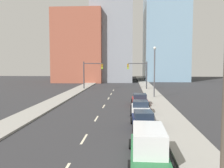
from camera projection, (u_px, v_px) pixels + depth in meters
sidewalk_left at (82, 88)px, 55.31m from camera, size 2.89×100.09×0.18m
sidewalk_right at (148, 88)px, 54.30m from camera, size 2.89×100.09×0.18m
lane_stripe_at_13m at (84, 139)px, 18.00m from camera, size 0.16×2.40×0.01m
lane_stripe_at_20m at (96, 119)px, 24.64m from camera, size 0.16×2.40×0.01m
lane_stripe_at_27m at (104, 106)px, 31.64m from camera, size 0.16×2.40×0.01m
lane_stripe_at_34m at (109, 98)px, 38.89m from camera, size 0.16×2.40×0.01m
lane_stripe_at_39m at (111, 94)px, 44.27m from camera, size 0.16×2.40×0.01m
lane_stripe_at_46m at (113, 90)px, 50.68m from camera, size 0.16×2.40×0.01m
building_brick_left at (81, 47)px, 75.11m from camera, size 14.00×16.00×20.63m
building_office_center at (113, 34)px, 78.08m from camera, size 12.00×20.00×28.96m
building_glass_right at (165, 24)px, 80.60m from camera, size 13.00×20.00×36.40m
traffic_signal_left at (90, 71)px, 52.20m from camera, size 4.16×0.35×5.83m
traffic_signal_right at (141, 71)px, 51.45m from camera, size 4.16×0.35×5.83m
street_lamp at (154, 68)px, 38.87m from camera, size 0.44×0.44×8.04m
box_truck_green at (148, 145)px, 13.89m from camera, size 2.30×5.63×1.91m
sedan_navy at (143, 120)px, 21.00m from camera, size 2.17×4.54×1.43m
sedan_white at (140, 108)px, 26.95m from camera, size 2.19×4.46×1.42m
sedan_red at (140, 100)px, 32.47m from camera, size 2.24×4.50×1.51m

